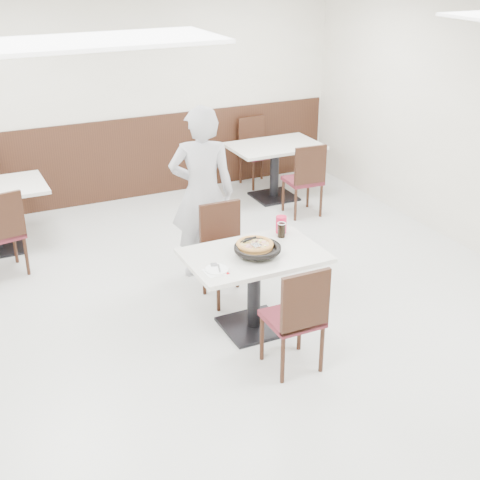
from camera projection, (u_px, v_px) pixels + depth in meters
name	position (u px, v px, depth m)	size (l,w,h in m)	color
floor	(241.00, 314.00, 6.34)	(7.00, 7.00, 0.00)	#B3B4AE
ceiling	(242.00, 2.00, 5.19)	(7.00, 7.00, 0.00)	white
wall_back	(124.00, 95.00, 8.64)	(6.00, 0.04, 2.80)	beige
wainscot_back	(129.00, 159.00, 8.97)	(5.90, 0.03, 1.10)	black
fluo_panel_a	(103.00, 41.00, 3.37)	(1.20, 0.60, 0.02)	white
main_table	(254.00, 291.00, 5.96)	(1.20, 0.80, 0.75)	beige
chair_near	(292.00, 316.00, 5.38)	(0.42, 0.42, 0.95)	black
chair_far	(228.00, 255.00, 6.42)	(0.42, 0.42, 0.95)	black
trivet	(259.00, 252.00, 5.80)	(0.12, 0.12, 0.04)	black
pizza_pan	(257.00, 251.00, 5.76)	(0.35, 0.35, 0.01)	black
pizza	(255.00, 246.00, 5.81)	(0.32, 0.32, 0.02)	#BD813B
pizza_server	(256.00, 245.00, 5.75)	(0.07, 0.09, 0.00)	white
napkin	(215.00, 272.00, 5.49)	(0.17, 0.17, 0.00)	white
side_plate	(217.00, 270.00, 5.51)	(0.20, 0.20, 0.01)	white
fork	(219.00, 268.00, 5.51)	(0.01, 0.16, 0.00)	white
cola_glass	(281.00, 230.00, 6.11)	(0.07, 0.07, 0.13)	black
red_cup	(281.00, 224.00, 6.20)	(0.10, 0.10, 0.16)	red
diner_person	(202.00, 193.00, 6.74)	(0.66, 0.43, 1.81)	#B8B7BD
bg_chair_left_near	(0.00, 232.00, 6.92)	(0.42, 0.42, 0.95)	black
bg_table_right	(274.00, 171.00, 9.03)	(1.20, 0.80, 0.75)	beige
bg_chair_right_near	(303.00, 179.00, 8.46)	(0.42, 0.42, 0.95)	black
bg_chair_right_far	(258.00, 153.00, 9.48)	(0.42, 0.42, 0.95)	black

